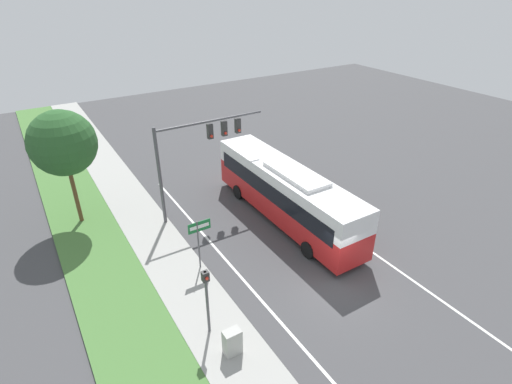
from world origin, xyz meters
TOP-DOWN VIEW (x-y plane):
  - ground_plane at (0.00, 0.00)m, footprint 80.00×80.00m
  - sidewalk at (-6.20, 0.00)m, footprint 2.80×80.00m
  - grass_verge at (-9.40, 0.00)m, footprint 3.60×80.00m
  - lane_divider_near at (-3.60, 0.00)m, footprint 0.14×30.00m
  - lane_divider_far at (3.60, 0.00)m, footprint 0.14×30.00m
  - bus at (1.45, 6.30)m, footprint 2.59×12.27m
  - signal_gantry at (-2.60, 9.76)m, footprint 6.95×0.41m
  - pedestrian_signal at (-6.51, 0.62)m, footprint 0.28×0.34m
  - street_sign at (-4.99, 4.69)m, footprint 1.20×0.08m
  - utility_cabinet at (-6.21, -0.88)m, footprint 0.70×0.47m
  - roadside_tree at (-9.41, 12.64)m, footprint 3.72×3.72m

SIDE VIEW (x-z plane):
  - ground_plane at x=0.00m, z-range 0.00..0.00m
  - lane_divider_near at x=-3.60m, z-range 0.00..0.01m
  - lane_divider_far at x=3.60m, z-range 0.00..0.01m
  - grass_verge at x=-9.40m, z-range 0.00..0.10m
  - sidewalk at x=-6.20m, z-range 0.00..0.12m
  - utility_cabinet at x=-6.21m, z-range 0.12..1.30m
  - bus at x=1.45m, z-range 0.17..3.82m
  - street_sign at x=-4.99m, z-range 0.60..3.51m
  - pedestrian_signal at x=-6.51m, z-range 0.58..3.91m
  - signal_gantry at x=-2.60m, z-range 1.49..7.67m
  - roadside_tree at x=-9.41m, z-range 1.71..8.69m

